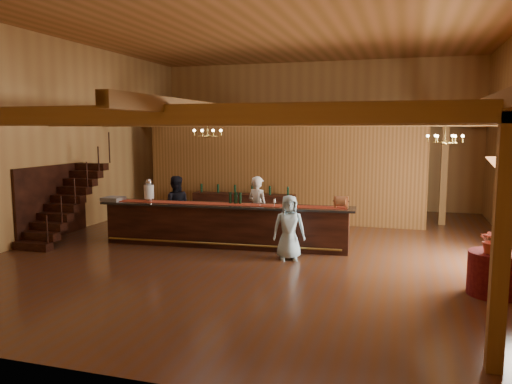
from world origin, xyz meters
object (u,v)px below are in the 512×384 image
(round_table, at_px, (494,274))
(guest, at_px, (289,227))
(chandelier_right, at_px, (445,138))
(floor_plant, at_px, (391,208))
(raffle_drum, at_px, (341,201))
(staff_second, at_px, (175,206))
(backbar_shelf, at_px, (244,208))
(tasting_bar, at_px, (225,225))
(beverage_dispenser, at_px, (149,191))
(bartender, at_px, (258,209))
(pendant_lamp, at_px, (501,163))
(chandelier_left, at_px, (208,133))

(round_table, relative_size, guest, 0.61)
(chandelier_right, distance_m, floor_plant, 4.15)
(raffle_drum, height_order, staff_second, staff_second)
(backbar_shelf, relative_size, round_table, 3.62)
(tasting_bar, bearing_deg, floor_plant, 40.78)
(tasting_bar, xyz_separation_m, beverage_dispenser, (-2.10, -0.10, 0.82))
(tasting_bar, relative_size, round_table, 7.20)
(backbar_shelf, xyz_separation_m, round_table, (6.55, -5.40, -0.07))
(raffle_drum, xyz_separation_m, floor_plant, (1.05, 3.79, -0.70))
(beverage_dispenser, distance_m, guest, 4.06)
(staff_second, height_order, guest, staff_second)
(raffle_drum, relative_size, floor_plant, 0.30)
(bartender, bearing_deg, beverage_dispenser, 43.84)
(guest, bearing_deg, chandelier_right, 6.08)
(pendant_lamp, distance_m, guest, 4.63)
(pendant_lamp, height_order, bartender, pendant_lamp)
(chandelier_left, height_order, floor_plant, chandelier_left)
(beverage_dispenser, relative_size, pendant_lamp, 0.67)
(backbar_shelf, height_order, chandelier_right, chandelier_right)
(backbar_shelf, distance_m, staff_second, 2.86)
(round_table, distance_m, bartender, 6.14)
(chandelier_right, xyz_separation_m, staff_second, (-6.94, 0.00, -1.92))
(tasting_bar, relative_size, bartender, 3.76)
(staff_second, bearing_deg, round_table, 138.47)
(chandelier_left, xyz_separation_m, chandelier_right, (5.95, -0.00, -0.12))
(beverage_dispenser, xyz_separation_m, chandelier_left, (1.37, 0.77, 1.52))
(beverage_dispenser, xyz_separation_m, backbar_shelf, (1.52, 3.36, -0.91))
(backbar_shelf, height_order, pendant_lamp, pendant_lamp)
(bartender, height_order, staff_second, bartender)
(chandelier_left, bearing_deg, floor_plant, 34.96)
(tasting_bar, height_order, staff_second, staff_second)
(tasting_bar, distance_m, pendant_lamp, 6.61)
(raffle_drum, height_order, chandelier_right, chandelier_right)
(beverage_dispenser, bearing_deg, bartender, 18.95)
(bartender, bearing_deg, staff_second, 28.91)
(round_table, distance_m, chandelier_right, 3.75)
(beverage_dispenser, distance_m, backbar_shelf, 3.80)
(raffle_drum, relative_size, chandelier_right, 0.42)
(staff_second, relative_size, floor_plant, 1.52)
(beverage_dispenser, height_order, floor_plant, beverage_dispenser)
(backbar_shelf, height_order, bartender, bartender)
(beverage_dispenser, distance_m, chandelier_right, 7.49)
(chandelier_left, xyz_separation_m, bartender, (1.35, 0.16, -2.02))
(beverage_dispenser, height_order, backbar_shelf, beverage_dispenser)
(tasting_bar, distance_m, guest, 2.03)
(raffle_drum, bearing_deg, chandelier_right, 12.48)
(backbar_shelf, relative_size, chandelier_right, 4.14)
(tasting_bar, relative_size, chandelier_right, 8.23)
(bartender, height_order, guest, bartender)
(raffle_drum, xyz_separation_m, guest, (-1.06, -0.95, -0.52))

